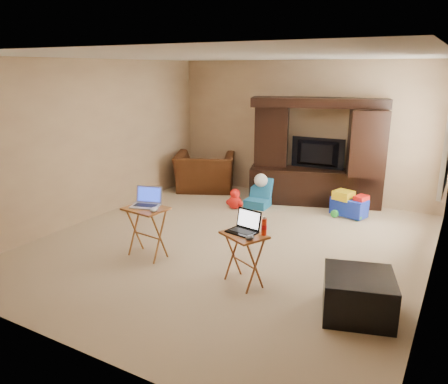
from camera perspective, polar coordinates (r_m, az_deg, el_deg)
The scene contains 21 objects.
floor at distance 6.12m, azimuth 0.93°, elevation -6.77°, with size 5.50×5.50×0.00m, color #CBB38C.
ceiling at distance 5.65m, azimuth 1.05°, elevation 17.32°, with size 5.50×5.50×0.00m, color silver.
wall_back at distance 8.25m, azimuth 10.25°, elevation 7.92°, with size 5.00×5.00×0.00m, color tan.
wall_front at distance 3.66m, azimuth -20.09°, elevation -2.75°, with size 5.00×5.00×0.00m, color tan.
wall_left at distance 7.27m, azimuth -16.70°, elevation 6.46°, with size 5.50×5.50×0.00m, color tan.
wall_right at distance 5.09m, azimuth 26.54°, elevation 1.60°, with size 5.50×5.50×0.00m, color tan.
window_frame at distance 6.59m, azimuth 27.26°, elevation 5.77°, with size 0.06×1.14×1.34m, color white.
entertainment_center at distance 7.88m, azimuth 11.95°, elevation 5.16°, with size 2.29×0.57×1.87m, color black.
television at distance 7.91m, azimuth 11.97°, elevation 4.90°, with size 0.95×0.12×0.55m, color black.
recliner at distance 8.68m, azimuth -2.49°, elevation 2.63°, with size 1.14×0.99×0.74m, color #42210E.
child_rocker at distance 7.63m, azimuth 4.42°, elevation -0.13°, with size 0.39×0.44×0.51m, color #1B6595, non-canonical shape.
plush_toy at distance 7.54m, azimuth 1.45°, elevation -0.88°, with size 0.33×0.27×0.37m, color red, non-canonical shape.
push_toy at distance 7.44m, azimuth 16.04°, elevation -1.49°, with size 0.57×0.41×0.43m, color #172FB9, non-canonical shape.
ottoman at distance 4.59m, azimuth 17.13°, elevation -12.75°, with size 0.66×0.66×0.43m, color black.
tray_table_left at distance 5.70m, azimuth -10.03°, elevation -5.20°, with size 0.51×0.41×0.66m, color #995325.
tray_table_right at distance 4.94m, azimuth 2.61°, elevation -8.75°, with size 0.46×0.37×0.60m, color #AC5E29.
laptop_left at distance 5.60m, azimuth -10.29°, elevation -0.74°, with size 0.35×0.28×0.24m, color #A7A7AB.
laptop_right at distance 4.81m, azimuth 2.36°, elevation -4.00°, with size 0.32×0.26×0.24m, color black.
mouse_left at distance 5.42m, azimuth -9.12°, elevation -2.27°, with size 0.09×0.13×0.06m, color silver.
mouse_right at distance 4.66m, azimuth 3.42°, elevation -5.95°, with size 0.08×0.12×0.05m, color #38393D.
water_bottle at distance 4.77m, azimuth 5.25°, elevation -4.56°, with size 0.06×0.06×0.19m, color red.
Camera 1 is at (2.70, -4.96, 2.36)m, focal length 35.00 mm.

